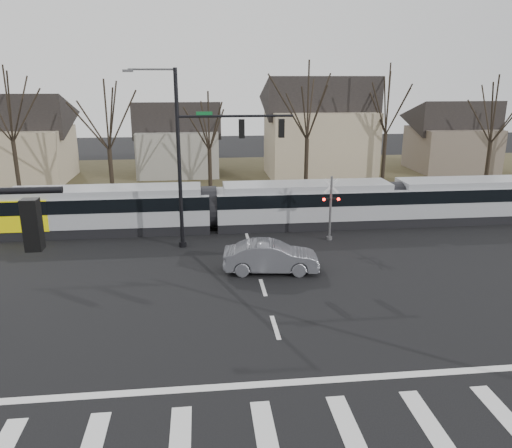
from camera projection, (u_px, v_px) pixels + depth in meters
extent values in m
plane|color=black|center=(283.00, 354.00, 18.22)|extent=(140.00, 140.00, 0.00)
cube|color=#38331E|center=(230.00, 180.00, 48.71)|extent=(140.00, 28.00, 0.01)
cube|color=silver|center=(93.00, 443.00, 13.77)|extent=(0.60, 2.60, 0.01)
cube|color=silver|center=(180.00, 436.00, 14.02)|extent=(0.60, 2.60, 0.01)
cube|color=silver|center=(265.00, 430.00, 14.28)|extent=(0.60, 2.60, 0.01)
cube|color=silver|center=(346.00, 424.00, 14.53)|extent=(0.60, 2.60, 0.01)
cube|color=silver|center=(425.00, 418.00, 14.79)|extent=(0.60, 2.60, 0.01)
cube|color=silver|center=(501.00, 412.00, 15.05)|extent=(0.60, 2.60, 0.01)
cube|color=silver|center=(292.00, 382.00, 16.50)|extent=(28.00, 0.35, 0.01)
cube|color=silver|center=(275.00, 327.00, 20.12)|extent=(0.18, 2.00, 0.01)
cube|color=silver|center=(263.00, 287.00, 23.93)|extent=(0.18, 2.00, 0.01)
cube|color=silver|center=(254.00, 258.00, 27.75)|extent=(0.18, 2.00, 0.01)
cube|color=silver|center=(247.00, 236.00, 31.56)|extent=(0.18, 2.00, 0.01)
cube|color=silver|center=(242.00, 219.00, 35.37)|extent=(0.18, 2.00, 0.01)
cube|color=silver|center=(238.00, 205.00, 39.18)|extent=(0.18, 2.00, 0.01)
cube|color=silver|center=(234.00, 194.00, 42.99)|extent=(0.18, 2.00, 0.01)
cube|color=silver|center=(231.00, 184.00, 46.80)|extent=(0.18, 2.00, 0.01)
cube|color=#59595E|center=(246.00, 231.00, 32.60)|extent=(90.00, 0.12, 0.06)
cube|color=#59595E|center=(244.00, 225.00, 33.93)|extent=(90.00, 0.12, 0.06)
cube|color=gray|center=(107.00, 210.00, 32.10)|extent=(13.06, 2.81, 2.93)
cube|color=black|center=(107.00, 201.00, 31.93)|extent=(13.08, 2.85, 0.85)
cube|color=#FFEF07|center=(28.00, 211.00, 31.55)|extent=(3.21, 2.87, 1.96)
cube|color=gray|center=(306.00, 205.00, 33.50)|extent=(12.06, 2.81, 2.93)
cube|color=black|center=(307.00, 196.00, 33.33)|extent=(12.08, 2.85, 0.85)
cube|color=gray|center=(483.00, 200.00, 34.84)|extent=(13.06, 2.81, 2.93)
cube|color=black|center=(484.00, 191.00, 34.67)|extent=(13.08, 2.85, 0.85)
imported|color=#55565D|center=(271.00, 257.00, 25.67)|extent=(2.77, 5.26, 1.61)
cube|color=black|center=(32.00, 225.00, 9.89)|extent=(0.32, 0.32, 1.05)
sphere|color=#FF0C07|center=(30.00, 209.00, 9.79)|extent=(0.22, 0.22, 0.22)
cylinder|color=black|center=(179.00, 162.00, 28.25)|extent=(0.22, 0.22, 10.20)
cylinder|color=black|center=(183.00, 244.00, 29.66)|extent=(0.44, 0.44, 0.30)
cylinder|color=black|center=(236.00, 116.00, 27.89)|extent=(6.50, 0.14, 0.14)
cube|color=#0C5926|center=(204.00, 114.00, 27.66)|extent=(0.90, 0.03, 0.22)
cube|color=black|center=(242.00, 129.00, 28.13)|extent=(0.32, 0.32, 1.05)
sphere|color=#FF0C07|center=(242.00, 123.00, 28.03)|extent=(0.22, 0.22, 0.22)
cube|color=black|center=(281.00, 128.00, 28.37)|extent=(0.32, 0.32, 1.05)
sphere|color=#FF0C07|center=(282.00, 122.00, 28.27)|extent=(0.22, 0.22, 0.22)
cube|color=#59595B|center=(128.00, 71.00, 26.59)|extent=(0.55, 0.22, 0.14)
cylinder|color=#59595B|center=(330.00, 209.00, 30.38)|extent=(0.14, 0.14, 4.00)
cylinder|color=#59595B|center=(329.00, 238.00, 30.92)|extent=(0.36, 0.36, 0.20)
cube|color=silver|center=(331.00, 186.00, 29.98)|extent=(0.95, 0.04, 0.95)
cube|color=silver|center=(331.00, 186.00, 29.98)|extent=(0.95, 0.04, 0.95)
cube|color=black|center=(331.00, 199.00, 30.21)|extent=(1.00, 0.10, 0.12)
sphere|color=#FF0C07|center=(324.00, 199.00, 30.09)|extent=(0.18, 0.18, 0.18)
sphere|color=#FF0C07|center=(338.00, 199.00, 30.18)|extent=(0.18, 0.18, 0.18)
cube|color=tan|center=(20.00, 155.00, 47.77)|extent=(9.00, 8.00, 5.00)
cube|color=gray|center=(179.00, 152.00, 51.35)|extent=(8.00, 7.00, 4.50)
cube|color=tan|center=(319.00, 144.00, 49.70)|extent=(10.00, 8.00, 6.50)
cube|color=brown|center=(451.00, 149.00, 53.49)|extent=(8.00, 7.00, 4.50)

